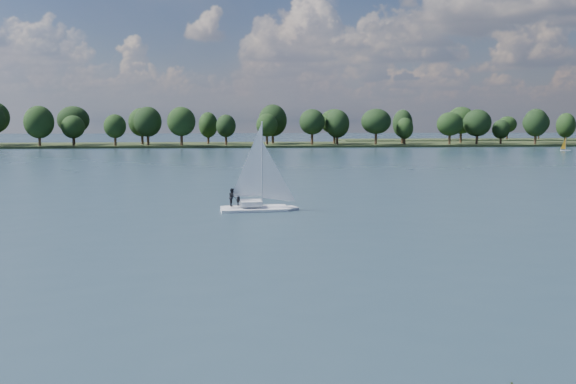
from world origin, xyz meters
name	(u,v)px	position (x,y,z in m)	size (l,w,h in m)	color
ground	(226,168)	(0.00, 100.00, 0.00)	(700.00, 700.00, 0.00)	#233342
far_shore	(226,146)	(0.00, 212.00, 0.00)	(660.00, 40.00, 1.50)	black
far_shore_back	(574,141)	(160.00, 260.00, 0.00)	(220.00, 30.00, 1.40)	black
sailboat	(255,185)	(3.10, 40.69, 2.62)	(7.31, 2.77, 9.38)	silver
dinghy_orange	(566,147)	(102.88, 163.56, 1.06)	(2.96, 1.56, 4.51)	silver
treeline	(169,124)	(-20.36, 208.48, 7.91)	(562.18, 73.45, 17.64)	black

